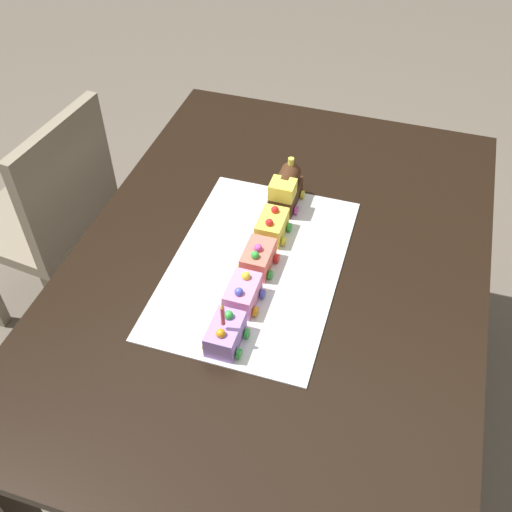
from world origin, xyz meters
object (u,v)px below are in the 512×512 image
object	(u,v)px
cake_car_gondola_coral	(258,258)
cake_car_flatbed_lavender	(225,334)
cake_car_caboose_lemon	(272,226)
birthday_candle	(223,314)
dining_table	(277,288)
chair	(52,218)
cake_locomotive	(286,189)
cake_car_tanker_bubblegum	(243,294)

from	to	relation	value
cake_car_gondola_coral	cake_car_flatbed_lavender	size ratio (longest dim) A/B	1.00
cake_car_gondola_coral	cake_car_caboose_lemon	bearing A→B (deg)	180.00
cake_car_caboose_lemon	cake_car_flatbed_lavender	xyz separation A→B (m)	(0.35, 0.00, 0.00)
cake_car_gondola_coral	birthday_candle	size ratio (longest dim) A/B	1.58
cake_car_flatbed_lavender	birthday_candle	xyz separation A→B (m)	(0.01, 0.00, 0.07)
dining_table	chair	bearing A→B (deg)	-104.25
cake_car_caboose_lemon	cake_locomotive	bearing A→B (deg)	180.00
dining_table	chair	distance (m)	0.87
cake_car_tanker_bubblegum	chair	bearing A→B (deg)	-115.14
cake_car_gondola_coral	cake_locomotive	bearing A→B (deg)	180.00
chair	cake_car_gondola_coral	size ratio (longest dim) A/B	8.60
chair	cake_car_tanker_bubblegum	bearing A→B (deg)	71.16
cake_locomotive	cake_car_caboose_lemon	xyz separation A→B (m)	(0.13, -0.00, -0.02)
chair	cake_locomotive	bearing A→B (deg)	95.75
cake_car_flatbed_lavender	birthday_candle	world-z (taller)	birthday_candle
cake_car_tanker_bubblegum	birthday_candle	size ratio (longest dim) A/B	1.58
chair	cake_car_flatbed_lavender	size ratio (longest dim) A/B	8.60
dining_table	birthday_candle	world-z (taller)	birthday_candle
chair	cake_car_flatbed_lavender	distance (m)	0.98
cake_car_gondola_coral	birthday_candle	bearing A→B (deg)	0.00
dining_table	cake_car_gondola_coral	bearing A→B (deg)	-42.02
cake_locomotive	cake_car_flatbed_lavender	bearing A→B (deg)	-0.00
cake_car_tanker_bubblegum	cake_locomotive	bearing A→B (deg)	180.00
cake_car_tanker_bubblegum	dining_table	bearing A→B (deg)	166.31
cake_car_tanker_bubblegum	cake_car_flatbed_lavender	size ratio (longest dim) A/B	1.00
chair	cake_locomotive	size ratio (longest dim) A/B	6.14
dining_table	cake_car_gondola_coral	distance (m)	0.15
cake_car_gondola_coral	birthday_candle	distance (m)	0.25
cake_car_gondola_coral	cake_car_flatbed_lavender	distance (m)	0.24
cake_locomotive	cake_car_tanker_bubblegum	size ratio (longest dim) A/B	1.40
chair	cake_car_flatbed_lavender	xyz separation A→B (m)	(0.49, 0.79, 0.30)
birthday_candle	cake_car_tanker_bubblegum	bearing A→B (deg)	-180.00
dining_table	cake_car_flatbed_lavender	bearing A→B (deg)	-8.00
chair	dining_table	bearing A→B (deg)	82.05
cake_car_flatbed_lavender	cake_locomotive	bearing A→B (deg)	180.00
cake_car_caboose_lemon	cake_car_flatbed_lavender	distance (m)	0.35
cake_locomotive	cake_car_gondola_coral	xyz separation A→B (m)	(0.25, -0.00, -0.02)
chair	cake_locomotive	distance (m)	0.86
cake_locomotive	cake_car_gondola_coral	distance (m)	0.25
cake_car_flatbed_lavender	birthday_candle	distance (m)	0.07
cake_locomotive	birthday_candle	xyz separation A→B (m)	(0.49, -0.00, 0.06)
chair	birthday_candle	size ratio (longest dim) A/B	13.56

